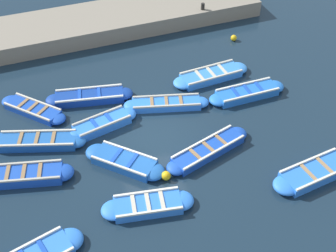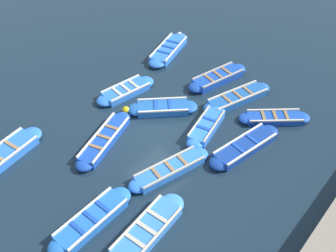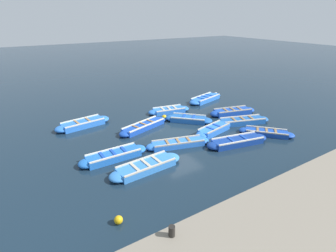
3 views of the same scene
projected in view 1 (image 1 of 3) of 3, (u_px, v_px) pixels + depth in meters
ground_plane at (151, 139)px, 18.92m from camera, size 120.00×120.00×0.00m
boat_alongside at (124, 162)px, 17.75m from camera, size 2.99×2.97×0.41m
boat_tucked at (211, 75)px, 21.87m from camera, size 1.18×3.84×0.41m
boat_mid_row at (25, 175)px, 17.21m from camera, size 1.71×3.71×0.45m
boat_bow_out at (38, 141)px, 18.56m from camera, size 1.99×3.94×0.41m
boat_broadside at (208, 150)px, 18.22m from camera, size 1.84×3.94×0.40m
boat_centre at (247, 93)px, 20.87m from camera, size 0.92×3.63×0.42m
boat_near_quay at (316, 172)px, 17.32m from camera, size 1.39×3.77×0.44m
boat_outer_right at (90, 97)px, 20.67m from camera, size 1.57×3.93×0.42m
boat_inner_gap at (102, 124)px, 19.30m from camera, size 1.42×3.22×0.44m
boat_outer_left at (33, 110)px, 20.07m from camera, size 2.96×2.77×0.35m
boat_end_of_row at (166, 104)px, 20.34m from camera, size 1.71×3.78×0.37m
boat_far_corner at (148, 205)px, 16.22m from camera, size 1.46×3.37×0.39m
quay_wall at (96, 23)px, 24.94m from camera, size 3.34×18.00×0.86m
bollard_mid_north at (203, 6)px, 25.05m from camera, size 0.20×0.20×0.35m
buoy_orange_near at (166, 176)px, 17.22m from camera, size 0.35×0.35×0.35m
buoy_yellow_far at (234, 38)px, 24.34m from camera, size 0.32×0.32×0.32m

